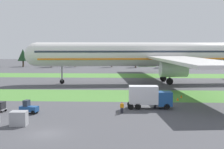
{
  "coord_description": "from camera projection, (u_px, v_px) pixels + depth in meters",
  "views": [
    {
      "loc": [
        9.09,
        -35.47,
        9.89
      ],
      "look_at": [
        5.91,
        30.57,
        4.0
      ],
      "focal_mm": 52.33,
      "sensor_mm": 36.0,
      "label": 1
    }
  ],
  "objects": [
    {
      "name": "grass_strip_near",
      "position": [
        82.0,
        95.0,
        65.35
      ],
      "size": [
        320.0,
        15.47,
        0.01
      ],
      "primitive_type": "cube",
      "color": "#4C8438",
      "rests_on": "ground"
    },
    {
      "name": "distant_tree_line",
      "position": [
        117.0,
        52.0,
        148.23
      ],
      "size": [
        168.88,
        9.68,
        12.45
      ],
      "color": "#4C3823",
      "rests_on": "ground"
    },
    {
      "name": "taxiway_marker_1",
      "position": [
        181.0,
        96.0,
        61.88
      ],
      "size": [
        0.44,
        0.44,
        0.53
      ],
      "primitive_type": "cone",
      "color": "orange",
      "rests_on": "ground"
    },
    {
      "name": "baggage_tug",
      "position": [
        29.0,
        108.0,
        47.52
      ],
      "size": [
        2.8,
        1.76,
        1.97
      ],
      "rotation": [
        0.0,
        0.0,
        -1.76
      ],
      "color": "#1E4C8E",
      "rests_on": "ground"
    },
    {
      "name": "ground_crew_loader",
      "position": [
        155.0,
        102.0,
        51.77
      ],
      "size": [
        0.54,
        0.36,
        1.74
      ],
      "rotation": [
        0.0,
        0.0,
        3.41
      ],
      "color": "black",
      "rests_on": "ground"
    },
    {
      "name": "ground_crew_marshaller",
      "position": [
        122.0,
        107.0,
        47.56
      ],
      "size": [
        0.55,
        0.36,
        1.74
      ],
      "rotation": [
        0.0,
        0.0,
        6.06
      ],
      "color": "black",
      "rests_on": "ground"
    },
    {
      "name": "catering_truck",
      "position": [
        149.0,
        96.0,
        51.18
      ],
      "size": [
        7.01,
        2.49,
        3.58
      ],
      "rotation": [
        0.0,
        0.0,
        -1.54
      ],
      "color": "#1E4C8E",
      "rests_on": "ground"
    },
    {
      "name": "uld_container_2",
      "position": [
        19.0,
        118.0,
        40.34
      ],
      "size": [
        2.09,
        1.71,
        1.79
      ],
      "primitive_type": "cube",
      "rotation": [
        0.0,
        0.0,
        0.06
      ],
      "color": "#A3A3A8",
      "rests_on": "ground"
    },
    {
      "name": "grass_strip_far",
      "position": [
        100.0,
        75.0,
        108.08
      ],
      "size": [
        320.0,
        15.47,
        0.01
      ],
      "primitive_type": "cube",
      "color": "#4C8438",
      "rests_on": "ground"
    },
    {
      "name": "airliner",
      "position": [
        159.0,
        54.0,
        85.49
      ],
      "size": [
        69.27,
        85.14,
        21.21
      ],
      "rotation": [
        0.0,
        0.0,
        1.68
      ],
      "color": "silver",
      "rests_on": "ground"
    },
    {
      "name": "ground_plane",
      "position": [
        46.0,
        134.0,
        36.6
      ],
      "size": [
        400.0,
        400.0,
        0.0
      ],
      "primitive_type": "plane",
      "color": "#47474C"
    },
    {
      "name": "taxiway_marker_2",
      "position": [
        178.0,
        99.0,
        58.72
      ],
      "size": [
        0.44,
        0.44,
        0.55
      ],
      "primitive_type": "cone",
      "color": "orange",
      "rests_on": "ground"
    }
  ]
}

